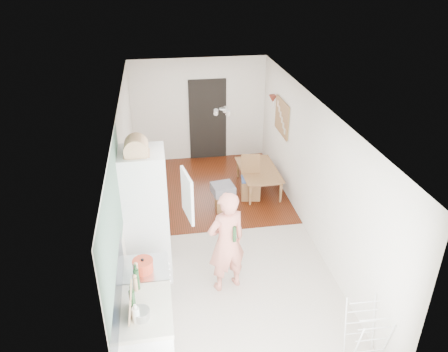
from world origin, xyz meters
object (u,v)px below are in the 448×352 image
object	(u,v)px
dining_table	(259,181)
drying_rack	(366,333)
dining_chair	(251,178)
stool	(223,202)
person	(227,234)

from	to	relation	value
dining_table	drying_rack	size ratio (longest dim) A/B	1.51
dining_chair	stool	bearing A→B (deg)	-139.40
stool	person	bearing A→B (deg)	-97.69
person	dining_table	distance (m)	3.28
stool	dining_table	bearing A→B (deg)	38.48
stool	drying_rack	xyz separation A→B (m)	(1.21, -3.80, 0.20)
person	dining_table	size ratio (longest dim) A/B	1.65
person	dining_chair	world-z (taller)	person
person	drying_rack	distance (m)	2.26
person	stool	xyz separation A→B (m)	(0.30, 2.22, -0.79)
person	stool	world-z (taller)	person
dining_chair	dining_table	bearing A→B (deg)	59.06
dining_table	drying_rack	world-z (taller)	drying_rack
person	dining_table	xyz separation A→B (m)	(1.21, 2.95, -0.77)
dining_table	drying_rack	distance (m)	4.53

